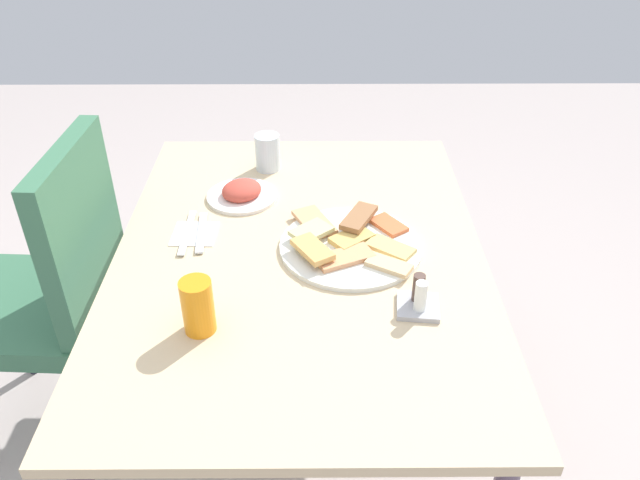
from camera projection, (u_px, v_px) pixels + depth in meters
ground_plane at (304, 439)px, 1.94m from camera, size 6.00×6.00×0.00m
dining_table at (300, 274)px, 1.58m from camera, size 1.23×0.89×0.70m
dining_chair at (54, 283)px, 1.70m from camera, size 0.44×0.45×0.94m
pide_platter at (349, 244)px, 1.55m from camera, size 0.35×0.35×0.04m
salad_plate_greens at (242, 193)px, 1.75m from camera, size 0.19×0.19×0.05m
soda_can at (198, 306)px, 1.28m from camera, size 0.07×0.07×0.12m
drinking_glass at (268, 152)px, 1.87m from camera, size 0.07×0.07×0.11m
paper_napkin at (195, 234)px, 1.61m from camera, size 0.11×0.11×0.00m
fork at (202, 232)px, 1.60m from camera, size 0.18×0.03×0.00m
spoon at (187, 232)px, 1.60m from camera, size 0.20×0.02×0.00m
condiment_caddy at (419, 300)px, 1.35m from camera, size 0.10×0.10×0.08m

